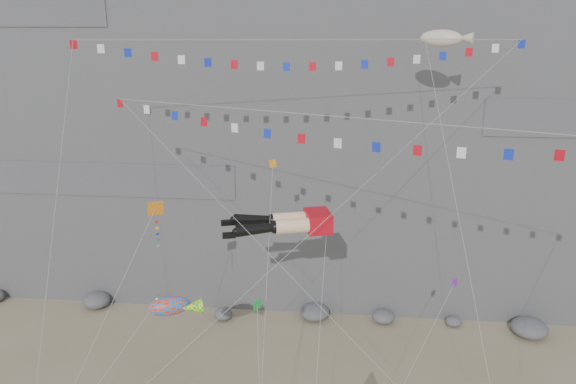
# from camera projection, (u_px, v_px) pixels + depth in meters

# --- Properties ---
(cliff) EXTENTS (80.00, 28.00, 50.00)m
(cliff) POSITION_uv_depth(u_px,v_px,m) (326.00, 22.00, 56.46)
(cliff) COLOR slate
(cliff) RESTS_ON ground
(talus_boulders) EXTENTS (60.00, 3.00, 1.20)m
(talus_boulders) POSITION_uv_depth(u_px,v_px,m) (315.00, 312.00, 49.47)
(talus_boulders) COLOR slate
(talus_boulders) RESTS_ON ground
(legs_kite) EXTENTS (7.14, 15.23, 19.04)m
(legs_kite) POSITION_uv_depth(u_px,v_px,m) (289.00, 223.00, 35.56)
(legs_kite) COLOR red
(legs_kite) RESTS_ON ground
(flag_banner_upper) EXTENTS (28.34, 15.48, 31.02)m
(flag_banner_upper) POSITION_uv_depth(u_px,v_px,m) (299.00, 40.00, 35.52)
(flag_banner_upper) COLOR red
(flag_banner_upper) RESTS_ON ground
(flag_banner_lower) EXTENTS (30.85, 11.64, 23.27)m
(flag_banner_lower) POSITION_uv_depth(u_px,v_px,m) (358.00, 119.00, 29.77)
(flag_banner_lower) COLOR red
(flag_banner_lower) RESTS_ON ground
(harlequin_kite) EXTENTS (7.27, 8.18, 17.56)m
(harlequin_kite) POSITION_uv_depth(u_px,v_px,m) (155.00, 210.00, 32.77)
(harlequin_kite) COLOR red
(harlequin_kite) RESTS_ON ground
(fish_windsock) EXTENTS (9.25, 8.25, 13.39)m
(fish_windsock) POSITION_uv_depth(u_px,v_px,m) (169.00, 306.00, 33.65)
(fish_windsock) COLOR #E9390B
(fish_windsock) RESTS_ON ground
(blimp_windsock) EXTENTS (5.51, 16.64, 28.79)m
(blimp_windsock) POSITION_uv_depth(u_px,v_px,m) (441.00, 39.00, 37.17)
(blimp_windsock) COLOR beige
(blimp_windsock) RESTS_ON ground
(small_kite_a) EXTENTS (1.44, 15.60, 22.06)m
(small_kite_a) POSITION_uv_depth(u_px,v_px,m) (272.00, 170.00, 36.78)
(small_kite_a) COLOR orange
(small_kite_a) RESTS_ON ground
(small_kite_b) EXTENTS (8.53, 11.99, 16.97)m
(small_kite_b) POSITION_uv_depth(u_px,v_px,m) (452.00, 287.00, 34.28)
(small_kite_b) COLOR purple
(small_kite_b) RESTS_ON ground
(small_kite_c) EXTENTS (1.97, 7.99, 12.56)m
(small_kite_c) POSITION_uv_depth(u_px,v_px,m) (257.00, 307.00, 31.11)
(small_kite_c) COLOR green
(small_kite_c) RESTS_ON ground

